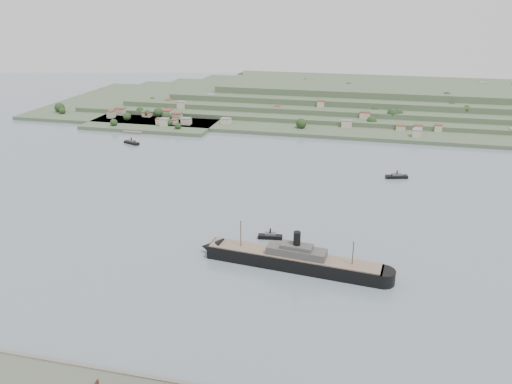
# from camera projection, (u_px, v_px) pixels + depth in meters

# --- Properties ---
(ground) EXTENTS (1400.00, 1400.00, 0.00)m
(ground) POSITION_uv_depth(u_px,v_px,m) (279.00, 229.00, 328.57)
(ground) COLOR slate
(ground) RESTS_ON ground
(far_peninsula) EXTENTS (760.00, 309.00, 30.00)m
(far_peninsula) POSITION_uv_depth(u_px,v_px,m) (354.00, 100.00, 674.34)
(far_peninsula) COLOR #3D5337
(far_peninsula) RESTS_ON ground
(steamship) EXTENTS (113.04, 24.38, 27.13)m
(steamship) POSITION_uv_depth(u_px,v_px,m) (288.00, 259.00, 281.23)
(steamship) COLOR black
(steamship) RESTS_ON ground
(tugboat) EXTENTS (15.74, 5.88, 6.91)m
(tugboat) POSITION_uv_depth(u_px,v_px,m) (270.00, 236.00, 315.22)
(tugboat) COLOR black
(tugboat) RESTS_ON ground
(ferry_west) EXTENTS (19.43, 12.28, 7.09)m
(ferry_west) POSITION_uv_depth(u_px,v_px,m) (132.00, 142.00, 516.98)
(ferry_west) COLOR black
(ferry_west) RESTS_ON ground
(ferry_east) EXTENTS (19.01, 9.70, 6.87)m
(ferry_east) POSITION_uv_depth(u_px,v_px,m) (397.00, 176.00, 419.96)
(ferry_east) COLOR black
(ferry_east) RESTS_ON ground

